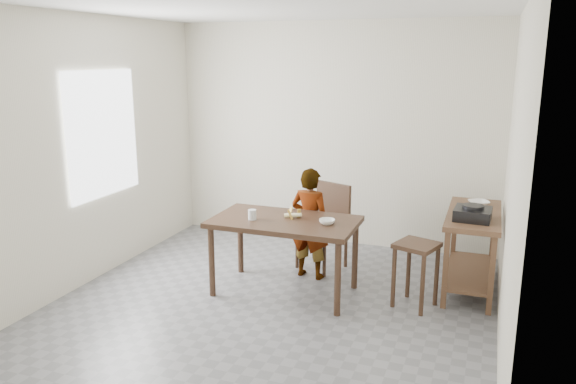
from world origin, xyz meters
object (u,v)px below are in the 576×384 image
(child, at_px, (310,223))
(stool, at_px, (415,275))
(dining_table, at_px, (285,256))
(prep_counter, at_px, (471,251))
(dining_chair, at_px, (322,227))

(child, relative_size, stool, 1.90)
(dining_table, distance_m, prep_counter, 1.86)
(prep_counter, xyz_separation_m, stool, (-0.46, -0.59, -0.09))
(child, distance_m, dining_chair, 0.33)
(dining_table, xyz_separation_m, prep_counter, (1.72, 0.70, 0.03))
(prep_counter, height_order, dining_chair, dining_chair)
(child, height_order, dining_chair, child)
(child, bearing_deg, prep_counter, -163.24)
(dining_table, height_order, dining_chair, dining_chair)
(stool, bearing_deg, dining_chair, 149.32)
(dining_table, bearing_deg, child, 76.57)
(stool, bearing_deg, prep_counter, 51.85)
(prep_counter, height_order, stool, prep_counter)
(dining_table, distance_m, stool, 1.26)
(child, bearing_deg, dining_table, 85.08)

